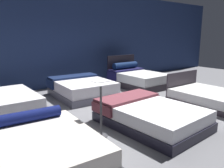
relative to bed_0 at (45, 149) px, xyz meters
name	(u,v)px	position (x,y,z in m)	size (l,w,h in m)	color
ground_plane	(120,112)	(2.34, 1.10, -0.23)	(18.00, 18.00, 0.02)	slate
showroom_back_wall	(58,39)	(2.34, 4.62, 1.53)	(18.00, 0.06, 3.50)	navy
bed_0	(45,149)	(0.00, 0.00, 0.00)	(1.60, 2.02, 0.62)	#2B2E30
bed_1	(149,115)	(2.29, 0.05, 0.01)	(1.65, 2.22, 0.50)	black
bed_2	(212,98)	(4.71, 0.03, -0.03)	(1.52, 2.08, 0.78)	#302832
bed_3	(3,103)	(0.01, 2.82, 0.00)	(1.55, 1.98, 0.45)	black
bed_4	(82,88)	(2.30, 2.91, 0.04)	(1.72, 2.01, 0.56)	#4E4D5C
bed_5	(137,78)	(4.65, 2.93, 0.07)	(1.51, 2.08, 1.09)	black
price_sign	(101,115)	(1.17, 0.22, 0.20)	(0.28, 0.24, 1.07)	#3F3F44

